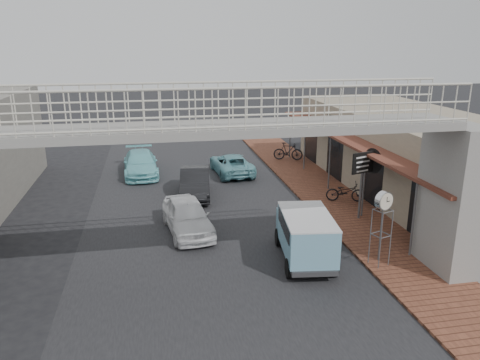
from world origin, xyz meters
name	(u,v)px	position (x,y,z in m)	size (l,w,h in m)	color
ground	(209,239)	(0.00, 0.00, 0.00)	(120.00, 120.00, 0.00)	black
road_strip	(209,239)	(0.00, 0.00, 0.01)	(10.00, 60.00, 0.01)	black
sidewalk	(335,202)	(6.50, 3.00, 0.05)	(3.00, 40.00, 0.10)	brown
shophouse_row	(413,154)	(10.97, 4.00, 2.01)	(7.20, 18.00, 4.00)	gray
footbridge	(224,194)	(0.00, -4.00, 3.18)	(16.40, 2.40, 6.34)	gray
white_hatchback	(187,216)	(-0.76, 0.86, 0.69)	(1.63, 4.06, 1.38)	white
dark_sedan	(195,183)	(0.00, 5.48, 0.68)	(1.43, 4.11, 1.36)	black
angkot_curb	(232,164)	(2.50, 9.10, 0.59)	(1.96, 4.26, 1.18)	#67A9B2
angkot_far	(141,163)	(-2.72, 9.93, 0.67)	(1.88, 4.62, 1.34)	#80D6DE
angkot_van	(305,231)	(3.09, -2.52, 1.14)	(2.09, 3.84, 1.80)	black
motorcycle_near	(345,192)	(6.96, 2.98, 0.58)	(0.63, 1.82, 0.96)	black
motorcycle_far	(288,151)	(6.59, 11.31, 0.67)	(0.53, 1.88, 1.13)	black
street_clock	(384,204)	(5.45, -3.45, 2.29)	(0.68, 0.64, 2.64)	#59595B
arrow_sign	(376,161)	(7.37, 0.98, 2.57)	(1.85, 1.24, 3.05)	#59595B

